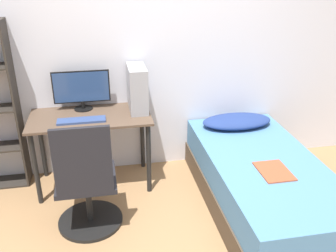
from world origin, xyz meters
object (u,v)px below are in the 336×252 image
bed (262,184)px  keyboard (82,120)px  office_chair (87,190)px  monitor (82,89)px  pc_tower (137,88)px

bed → keyboard: keyboard is taller
office_chair → keyboard: size_ratio=2.31×
office_chair → bed: 1.49m
monitor → keyboard: bearing=-92.3°
keyboard → office_chair: bearing=-87.9°
bed → keyboard: (-1.51, 0.56, 0.49)m
bed → monitor: bearing=150.2°
bed → keyboard: size_ratio=4.52×
office_chair → bed: office_chair is taller
monitor → keyboard: (-0.01, -0.30, -0.19)m
keyboard → bed: bearing=-20.2°
bed → pc_tower: bearing=142.8°
office_chair → keyboard: 0.66m
monitor → keyboard: size_ratio=1.25×
office_chair → keyboard: bearing=92.1°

